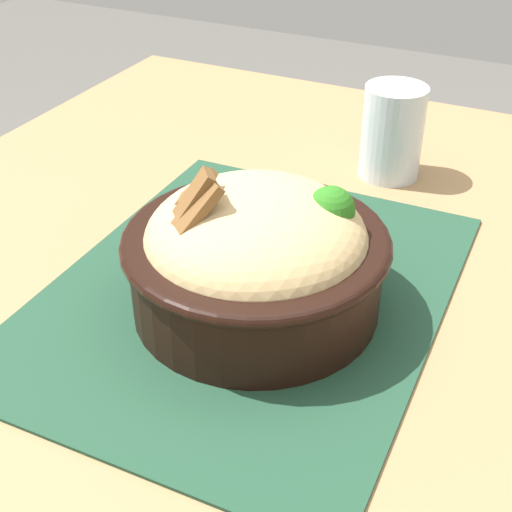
{
  "coord_description": "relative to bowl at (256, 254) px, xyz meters",
  "views": [
    {
      "loc": [
        -0.45,
        -0.23,
        1.11
      ],
      "look_at": [
        -0.02,
        -0.02,
        0.79
      ],
      "focal_mm": 50.77,
      "sensor_mm": 36.0,
      "label": 1
    }
  ],
  "objects": [
    {
      "name": "table",
      "position": [
        0.02,
        0.02,
        -0.13
      ],
      "size": [
        1.01,
        0.82,
        0.74
      ],
      "color": "#99754C",
      "rests_on": "ground_plane"
    },
    {
      "name": "placemat",
      "position": [
        0.02,
        0.02,
        -0.05
      ],
      "size": [
        0.42,
        0.33,
        0.0
      ],
      "primitive_type": "cube",
      "rotation": [
        0.0,
        0.0,
        0.01
      ],
      "color": "#1E422D",
      "rests_on": "table"
    },
    {
      "name": "drinking_glass",
      "position": [
        0.29,
        -0.03,
        -0.01
      ],
      "size": [
        0.07,
        0.07,
        0.1
      ],
      "color": "silver",
      "rests_on": "table"
    },
    {
      "name": "fork",
      "position": [
        0.12,
        0.03,
        -0.05
      ],
      "size": [
        0.04,
        0.13,
        0.0
      ],
      "color": "#BBBBBB",
      "rests_on": "placemat"
    },
    {
      "name": "bowl",
      "position": [
        0.0,
        0.0,
        0.0
      ],
      "size": [
        0.22,
        0.22,
        0.13
      ],
      "color": "black",
      "rests_on": "placemat"
    }
  ]
}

